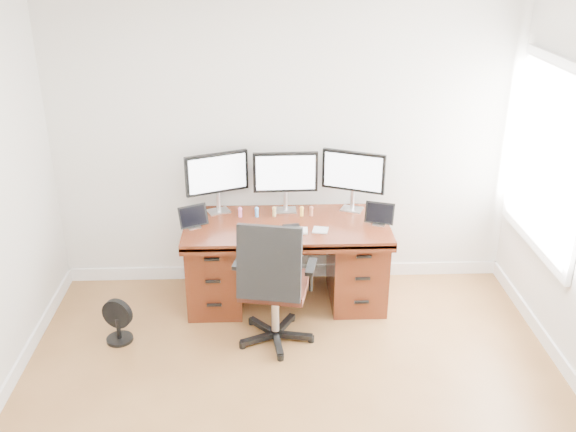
{
  "coord_description": "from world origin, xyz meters",
  "views": [
    {
      "loc": [
        -0.17,
        -3.05,
        2.96
      ],
      "look_at": [
        0.0,
        1.5,
        0.95
      ],
      "focal_mm": 40.0,
      "sensor_mm": 36.0,
      "label": 1
    }
  ],
  "objects_px": {
    "floor_fan": "(118,322)",
    "monitor_center": "(285,174)",
    "keyboard": "(291,230)",
    "office_chair": "(274,304)",
    "desk": "(287,259)"
  },
  "relations": [
    {
      "from": "floor_fan",
      "to": "office_chair",
      "type": "bearing_deg",
      "value": 15.73
    },
    {
      "from": "floor_fan",
      "to": "keyboard",
      "type": "relative_size",
      "value": 1.32
    },
    {
      "from": "office_chair",
      "to": "monitor_center",
      "type": "relative_size",
      "value": 1.96
    },
    {
      "from": "office_chair",
      "to": "monitor_center",
      "type": "bearing_deg",
      "value": 93.85
    },
    {
      "from": "monitor_center",
      "to": "keyboard",
      "type": "bearing_deg",
      "value": -87.64
    },
    {
      "from": "floor_fan",
      "to": "monitor_center",
      "type": "relative_size",
      "value": 0.65
    },
    {
      "from": "floor_fan",
      "to": "keyboard",
      "type": "bearing_deg",
      "value": 34.95
    },
    {
      "from": "desk",
      "to": "keyboard",
      "type": "bearing_deg",
      "value": -81.14
    },
    {
      "from": "desk",
      "to": "monitor_center",
      "type": "relative_size",
      "value": 3.09
    },
    {
      "from": "office_chair",
      "to": "keyboard",
      "type": "distance_m",
      "value": 0.63
    },
    {
      "from": "office_chair",
      "to": "monitor_center",
      "type": "distance_m",
      "value": 1.16
    },
    {
      "from": "floor_fan",
      "to": "keyboard",
      "type": "xyz_separation_m",
      "value": [
        1.37,
        0.39,
        0.58
      ]
    },
    {
      "from": "floor_fan",
      "to": "desk",
      "type": "bearing_deg",
      "value": 42.29
    },
    {
      "from": "office_chair",
      "to": "desk",
      "type": "bearing_deg",
      "value": 91.09
    },
    {
      "from": "desk",
      "to": "monitor_center",
      "type": "height_order",
      "value": "monitor_center"
    }
  ]
}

